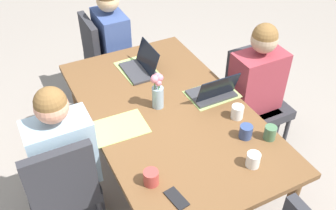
# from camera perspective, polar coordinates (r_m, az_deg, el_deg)

# --- Properties ---
(ground_plane) EXTENTS (10.00, 10.00, 0.00)m
(ground_plane) POSITION_cam_1_polar(r_m,az_deg,el_deg) (3.18, -0.00, -11.13)
(ground_plane) COLOR gray
(dining_table) EXTENTS (1.83, 1.07, 0.74)m
(dining_table) POSITION_cam_1_polar(r_m,az_deg,el_deg) (2.71, -0.00, -2.06)
(dining_table) COLOR brown
(dining_table) RESTS_ON ground_plane
(chair_head_left_left_near) EXTENTS (0.44, 0.44, 0.90)m
(chair_head_left_left_near) POSITION_cam_1_polar(r_m,az_deg,el_deg) (3.76, -9.49, 7.23)
(chair_head_left_left_near) COLOR #2D2D33
(chair_head_left_left_near) RESTS_ON ground_plane
(person_head_left_left_near) EXTENTS (0.40, 0.36, 1.19)m
(person_head_left_left_near) POSITION_cam_1_polar(r_m,az_deg,el_deg) (3.72, -8.14, 7.45)
(person_head_left_left_near) COLOR #2D2D33
(person_head_left_left_near) RESTS_ON ground_plane
(chair_far_left_mid) EXTENTS (0.44, 0.44, 0.90)m
(chair_far_left_mid) POSITION_cam_1_polar(r_m,az_deg,el_deg) (3.28, 12.66, 1.52)
(chair_far_left_mid) COLOR #2D2D33
(chair_far_left_mid) RESTS_ON ground_plane
(person_far_left_mid) EXTENTS (0.36, 0.40, 1.19)m
(person_far_left_mid) POSITION_cam_1_polar(r_m,az_deg,el_deg) (3.19, 12.67, 0.89)
(person_far_left_mid) COLOR #2D2D33
(person_far_left_mid) RESTS_ON ground_plane
(chair_near_left_far) EXTENTS (0.44, 0.44, 0.90)m
(chair_near_left_far) POSITION_cam_1_polar(r_m,az_deg,el_deg) (2.60, -15.54, -11.42)
(chair_near_left_far) COLOR #2D2D33
(chair_near_left_far) RESTS_ON ground_plane
(person_near_left_far) EXTENTS (0.36, 0.40, 1.19)m
(person_near_left_far) POSITION_cam_1_polar(r_m,az_deg,el_deg) (2.63, -14.79, -9.50)
(person_near_left_far) COLOR #2D2D33
(person_near_left_far) RESTS_ON ground_plane
(flower_vase) EXTENTS (0.09, 0.09, 0.27)m
(flower_vase) POSITION_cam_1_polar(r_m,az_deg,el_deg) (2.61, -1.57, 2.24)
(flower_vase) COLOR #8EA8B7
(flower_vase) RESTS_ON dining_table
(placemat_head_left_left_near) EXTENTS (0.37, 0.28, 0.00)m
(placemat_head_left_left_near) POSITION_cam_1_polar(r_m,az_deg,el_deg) (3.09, -4.61, 5.33)
(placemat_head_left_left_near) COLOR #9EBC66
(placemat_head_left_left_near) RESTS_ON dining_table
(placemat_far_left_mid) EXTENTS (0.27, 0.36, 0.00)m
(placemat_far_left_mid) POSITION_cam_1_polar(r_m,az_deg,el_deg) (2.82, 6.58, 1.62)
(placemat_far_left_mid) COLOR #9EBC66
(placemat_far_left_mid) RESTS_ON dining_table
(placemat_near_left_far) EXTENTS (0.27, 0.37, 0.00)m
(placemat_near_left_far) POSITION_cam_1_polar(r_m,az_deg,el_deg) (2.55, -7.28, -3.34)
(placemat_near_left_far) COLOR #9EBC66
(placemat_near_left_far) RESTS_ON dining_table
(laptop_far_left_mid) EXTENTS (0.22, 0.32, 0.21)m
(laptop_far_left_mid) POSITION_cam_1_polar(r_m,az_deg,el_deg) (2.78, 6.76, 1.97)
(laptop_far_left_mid) COLOR #38383D
(laptop_far_left_mid) RESTS_ON dining_table
(laptop_head_left_left_near) EXTENTS (0.32, 0.22, 0.21)m
(laptop_head_left_left_near) POSITION_cam_1_polar(r_m,az_deg,el_deg) (3.04, -3.96, 5.74)
(laptop_head_left_left_near) COLOR #38383D
(laptop_head_left_left_near) RESTS_ON dining_table
(coffee_mug_near_left) EXTENTS (0.08, 0.08, 0.09)m
(coffee_mug_near_left) POSITION_cam_1_polar(r_m,az_deg,el_deg) (2.32, 12.56, -7.97)
(coffee_mug_near_left) COLOR white
(coffee_mug_near_left) RESTS_ON dining_table
(coffee_mug_near_right) EXTENTS (0.08, 0.08, 0.09)m
(coffee_mug_near_right) POSITION_cam_1_polar(r_m,az_deg,el_deg) (2.51, 14.96, -4.01)
(coffee_mug_near_right) COLOR #47704C
(coffee_mug_near_right) RESTS_ON dining_table
(coffee_mug_centre_left) EXTENTS (0.08, 0.08, 0.09)m
(coffee_mug_centre_left) POSITION_cam_1_polar(r_m,az_deg,el_deg) (2.48, 11.51, -3.92)
(coffee_mug_centre_left) COLOR #33477A
(coffee_mug_centre_left) RESTS_ON dining_table
(coffee_mug_centre_right) EXTENTS (0.08, 0.08, 0.09)m
(coffee_mug_centre_right) POSITION_cam_1_polar(r_m,az_deg,el_deg) (2.62, 10.28, -1.02)
(coffee_mug_centre_right) COLOR white
(coffee_mug_centre_right) RESTS_ON dining_table
(coffee_mug_far_left) EXTENTS (0.09, 0.09, 0.09)m
(coffee_mug_far_left) POSITION_cam_1_polar(r_m,az_deg,el_deg) (2.17, -2.53, -10.74)
(coffee_mug_far_left) COLOR #AD3D38
(coffee_mug_far_left) RESTS_ON dining_table
(phone_black) EXTENTS (0.16, 0.09, 0.01)m
(phone_black) POSITION_cam_1_polar(r_m,az_deg,el_deg) (2.13, 1.27, -13.74)
(phone_black) COLOR black
(phone_black) RESTS_ON dining_table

